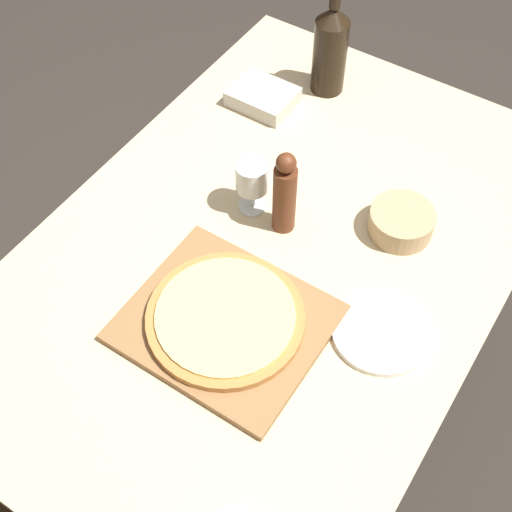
# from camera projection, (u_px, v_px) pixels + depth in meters

# --- Properties ---
(ground_plane) EXTENTS (12.00, 12.00, 0.00)m
(ground_plane) POSITION_uv_depth(u_px,v_px,m) (268.00, 398.00, 2.19)
(ground_plane) COLOR #2D2823
(dining_table) EXTENTS (0.97, 1.47, 0.75)m
(dining_table) POSITION_uv_depth(u_px,v_px,m) (272.00, 273.00, 1.66)
(dining_table) COLOR #CCB78E
(dining_table) RESTS_ON ground_plane
(cutting_board) EXTENTS (0.40, 0.35, 0.02)m
(cutting_board) POSITION_uv_depth(u_px,v_px,m) (226.00, 323.00, 1.47)
(cutting_board) COLOR olive
(cutting_board) RESTS_ON dining_table
(pizza) EXTENTS (0.33, 0.33, 0.02)m
(pizza) POSITION_uv_depth(u_px,v_px,m) (225.00, 318.00, 1.45)
(pizza) COLOR #BC7A3D
(pizza) RESTS_ON cutting_board
(wine_bottle) EXTENTS (0.09, 0.09, 0.33)m
(wine_bottle) POSITION_uv_depth(u_px,v_px,m) (330.00, 48.00, 1.82)
(wine_bottle) COLOR black
(wine_bottle) RESTS_ON dining_table
(pepper_mill) EXTENTS (0.05, 0.05, 0.22)m
(pepper_mill) POSITION_uv_depth(u_px,v_px,m) (285.00, 194.00, 1.55)
(pepper_mill) COLOR #5B2D19
(pepper_mill) RESTS_ON dining_table
(wine_glass) EXTENTS (0.08, 0.08, 0.14)m
(wine_glass) POSITION_uv_depth(u_px,v_px,m) (252.00, 178.00, 1.59)
(wine_glass) COLOR silver
(wine_glass) RESTS_ON dining_table
(small_bowl) EXTENTS (0.15, 0.15, 0.06)m
(small_bowl) POSITION_uv_depth(u_px,v_px,m) (401.00, 222.00, 1.60)
(small_bowl) COLOR tan
(small_bowl) RESTS_ON dining_table
(dinner_plate) EXTENTS (0.20, 0.20, 0.01)m
(dinner_plate) POSITION_uv_depth(u_px,v_px,m) (381.00, 331.00, 1.45)
(dinner_plate) COLOR silver
(dinner_plate) RESTS_ON dining_table
(food_container) EXTENTS (0.16, 0.13, 0.04)m
(food_container) POSITION_uv_depth(u_px,v_px,m) (263.00, 97.00, 1.87)
(food_container) COLOR #BCB7AD
(food_container) RESTS_ON dining_table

